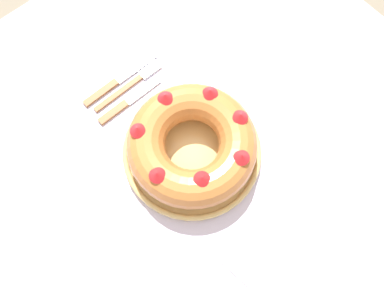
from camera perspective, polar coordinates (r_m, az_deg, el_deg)
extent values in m
plane|color=gray|center=(1.52, -0.17, -10.54)|extent=(8.00, 8.00, 0.00)
cube|color=silver|center=(0.82, -0.32, -3.21)|extent=(1.18, 1.22, 0.03)
cylinder|color=brown|center=(1.51, 2.65, 20.98)|extent=(0.06, 0.06, 0.70)
cylinder|color=tan|center=(0.81, 0.00, -1.29)|extent=(0.28, 0.28, 0.01)
torus|color=tan|center=(0.80, 0.00, -1.05)|extent=(0.30, 0.30, 0.01)
torus|color=#C67538|center=(0.75, 0.00, 0.00)|extent=(0.26, 0.26, 0.08)
cone|color=red|center=(0.69, 1.54, -5.25)|extent=(0.03, 0.03, 0.02)
cone|color=red|center=(0.71, 7.61, -1.90)|extent=(0.05, 0.05, 0.02)
cone|color=red|center=(0.73, 7.39, 4.25)|extent=(0.05, 0.05, 0.02)
cone|color=red|center=(0.75, 2.79, 7.93)|extent=(0.05, 0.05, 0.02)
cone|color=red|center=(0.75, -4.10, 7.20)|extent=(0.04, 0.04, 0.02)
cone|color=red|center=(0.72, -8.29, 2.22)|extent=(0.04, 0.04, 0.02)
cone|color=red|center=(0.69, -5.29, -4.69)|extent=(0.04, 0.04, 0.02)
cube|color=#936038|center=(0.88, -11.12, 7.59)|extent=(0.01, 0.13, 0.01)
cube|color=silver|center=(0.90, -6.42, 11.13)|extent=(0.02, 0.05, 0.01)
cube|color=#936038|center=(0.89, -13.69, 7.57)|extent=(0.02, 0.09, 0.01)
cube|color=silver|center=(0.91, -8.54, 11.45)|extent=(0.02, 0.11, 0.00)
cube|color=#936038|center=(0.86, -11.89, 4.71)|extent=(0.02, 0.08, 0.01)
cube|color=silver|center=(0.87, -7.55, 8.06)|extent=(0.02, 0.09, 0.00)
cube|color=white|center=(0.78, 10.49, -17.60)|extent=(0.15, 0.12, 0.00)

